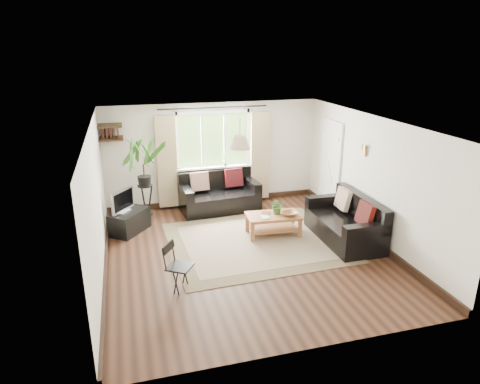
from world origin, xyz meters
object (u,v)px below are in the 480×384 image
object	(u,v)px
sofa_back	(219,193)
tv_stand	(129,221)
palm_stand	(145,182)
folding_chair	(180,267)
sofa_right	(344,220)
coffee_table	(273,225)

from	to	relation	value
sofa_back	tv_stand	xyz separation A→B (m)	(-2.04, -0.72, -0.19)
sofa_back	palm_stand	bearing A→B (deg)	-174.21
palm_stand	folding_chair	bearing A→B (deg)	-83.48
sofa_right	coffee_table	size ratio (longest dim) A/B	1.68
coffee_table	tv_stand	size ratio (longest dim) A/B	1.28
tv_stand	palm_stand	world-z (taller)	palm_stand
coffee_table	palm_stand	bearing A→B (deg)	151.44
sofa_right	coffee_table	bearing A→B (deg)	-115.26
sofa_right	coffee_table	world-z (taller)	sofa_right
sofa_right	palm_stand	xyz separation A→B (m)	(-3.64, 1.89, 0.50)
palm_stand	coffee_table	bearing A→B (deg)	-28.56
sofa_back	folding_chair	world-z (taller)	sofa_back
sofa_back	palm_stand	xyz separation A→B (m)	(-1.67, -0.33, 0.50)
sofa_back	coffee_table	world-z (taller)	sofa_back
coffee_table	palm_stand	size ratio (longest dim) A/B	0.58
coffee_table	sofa_back	bearing A→B (deg)	114.04
tv_stand	folding_chair	distance (m)	2.55
sofa_right	tv_stand	size ratio (longest dim) A/B	2.14
sofa_right	palm_stand	distance (m)	4.14
tv_stand	folding_chair	size ratio (longest dim) A/B	1.09
sofa_back	palm_stand	world-z (taller)	palm_stand
sofa_back	coffee_table	size ratio (longest dim) A/B	1.66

